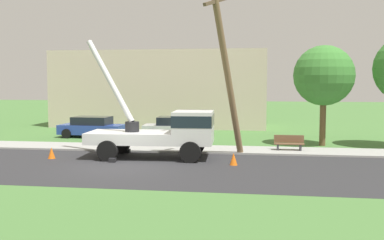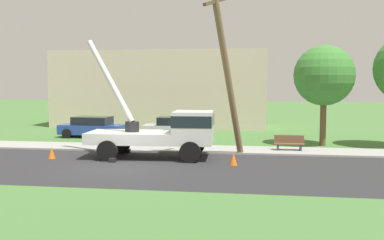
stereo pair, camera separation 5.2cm
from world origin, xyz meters
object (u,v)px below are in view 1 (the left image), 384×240
roadside_tree_far (324,76)px  parked_sedan_silver (176,127)px  utility_truck (168,130)px  traffic_cone_behind (52,153)px  traffic_cone_ahead (234,159)px  leaning_utility_pole (226,68)px  parked_sedan_blue (92,127)px  park_bench (289,143)px

roadside_tree_far → parked_sedan_silver: bearing=164.7°
utility_truck → traffic_cone_behind: (-5.64, -1.03, -1.13)m
utility_truck → traffic_cone_ahead: utility_truck is taller
utility_truck → traffic_cone_ahead: bearing=-23.7°
parked_sedan_silver → roadside_tree_far: size_ratio=0.76×
leaning_utility_pole → roadside_tree_far: 7.40m
utility_truck → leaning_utility_pole: (2.86, 0.61, 3.05)m
traffic_cone_ahead → parked_sedan_blue: bearing=138.4°
parked_sedan_blue → traffic_cone_behind: bearing=-82.0°
parked_sedan_silver → park_bench: size_ratio=2.81×
traffic_cone_behind → parked_sedan_silver: parked_sedan_silver is taller
utility_truck → traffic_cone_behind: bearing=-169.7°
parked_sedan_silver → roadside_tree_far: (9.35, -2.56, 3.43)m
traffic_cone_ahead → parked_sedan_blue: size_ratio=0.12×
leaning_utility_pole → parked_sedan_silver: (-3.98, 7.64, -3.74)m
utility_truck → park_bench: utility_truck is taller
park_bench → roadside_tree_far: 5.07m
traffic_cone_behind → parked_sedan_blue: parked_sedan_blue is taller
traffic_cone_behind → roadside_tree_far: roadside_tree_far is taller
parked_sedan_blue → roadside_tree_far: size_ratio=0.75×
traffic_cone_ahead → park_bench: park_bench is taller
utility_truck → parked_sedan_silver: bearing=97.7°
leaning_utility_pole → roadside_tree_far: leaning_utility_pole is taller
roadside_tree_far → utility_truck: bearing=-145.3°
utility_truck → leaning_utility_pole: bearing=12.0°
traffic_cone_ahead → parked_sedan_silver: 10.72m
traffic_cone_behind → roadside_tree_far: bearing=25.9°
traffic_cone_ahead → traffic_cone_behind: bearing=177.2°
utility_truck → parked_sedan_blue: bearing=132.1°
leaning_utility_pole → traffic_cone_ahead: bearing=-76.5°
parked_sedan_silver → roadside_tree_far: roadside_tree_far is taller
traffic_cone_ahead → parked_sedan_silver: bearing=114.7°
leaning_utility_pole → traffic_cone_ahead: 4.69m
leaning_utility_pole → parked_sedan_silver: bearing=117.5°
leaning_utility_pole → traffic_cone_behind: bearing=-169.1°
utility_truck → leaning_utility_pole: size_ratio=0.79×
parked_sedan_silver → park_bench: (7.22, -5.33, -0.25)m
traffic_cone_behind → parked_sedan_blue: 8.71m
parked_sedan_blue → roadside_tree_far: 15.58m
traffic_cone_ahead → traffic_cone_behind: size_ratio=1.00×
leaning_utility_pole → traffic_cone_ahead: leaning_utility_pole is taller
parked_sedan_silver → leaning_utility_pole: bearing=-62.5°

